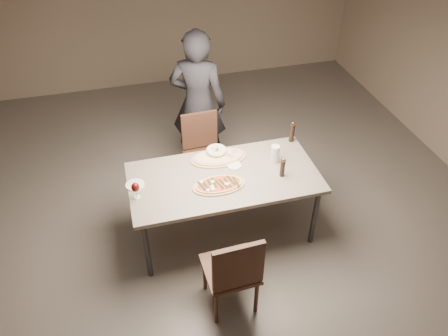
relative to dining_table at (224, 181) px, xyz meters
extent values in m
plane|color=#5D5650|center=(0.00, 0.00, -0.69)|extent=(7.00, 7.00, 0.00)
cube|color=gray|center=(0.00, 0.00, 0.04)|extent=(1.80, 0.90, 0.04)
cylinder|color=#333335|center=(-0.82, -0.37, -0.34)|extent=(0.05, 0.05, 0.71)
cylinder|color=#333335|center=(0.82, -0.37, -0.34)|extent=(0.05, 0.05, 0.71)
cylinder|color=#333335|center=(-0.82, 0.37, -0.34)|extent=(0.05, 0.05, 0.71)
cylinder|color=#333335|center=(0.82, 0.37, -0.34)|extent=(0.05, 0.05, 0.71)
ellipsoid|color=white|center=(-0.15, -0.19, 0.10)|extent=(0.04, 0.04, 0.01)
ellipsoid|color=white|center=(-0.02, -0.15, 0.10)|extent=(0.04, 0.04, 0.01)
ellipsoid|color=white|center=(-0.20, -0.19, 0.10)|extent=(0.04, 0.04, 0.01)
ellipsoid|color=white|center=(-0.23, -0.07, 0.10)|extent=(0.04, 0.04, 0.01)
ellipsoid|color=white|center=(-0.13, -0.09, 0.10)|extent=(0.04, 0.04, 0.01)
ellipsoid|color=white|center=(-0.15, -0.15, 0.10)|extent=(0.04, 0.04, 0.01)
ellipsoid|color=white|center=(-0.01, -0.15, 0.10)|extent=(0.04, 0.04, 0.01)
cube|color=#1D3114|center=(-0.24, -0.12, 0.09)|extent=(0.06, 0.14, 0.01)
cube|color=#1D3114|center=(-0.20, -0.14, 0.09)|extent=(0.06, 0.14, 0.01)
cube|color=#1D3114|center=(-0.16, -0.13, 0.09)|extent=(0.03, 0.14, 0.01)
cube|color=#1D3114|center=(-0.12, -0.11, 0.09)|extent=(0.03, 0.14, 0.01)
cube|color=#1D3114|center=(-0.08, -0.14, 0.09)|extent=(0.06, 0.14, 0.01)
cube|color=#1D3114|center=(-0.04, -0.14, 0.09)|extent=(0.07, 0.14, 0.01)
cube|color=#1D3114|center=(0.00, -0.13, 0.09)|extent=(0.05, 0.14, 0.01)
cube|color=#1D3114|center=(0.04, -0.11, 0.09)|extent=(0.06, 0.14, 0.01)
cube|color=#1D3114|center=(0.08, -0.14, 0.09)|extent=(0.04, 0.14, 0.01)
cylinder|color=#CC7D89|center=(0.15, 0.24, 0.09)|extent=(0.07, 0.07, 0.00)
cylinder|color=#CC7D89|center=(0.10, 0.28, 0.09)|extent=(0.07, 0.07, 0.00)
cylinder|color=#CC7D89|center=(0.05, 0.33, 0.09)|extent=(0.07, 0.07, 0.00)
cylinder|color=#CC7D89|center=(0.19, 0.31, 0.09)|extent=(0.07, 0.07, 0.00)
cylinder|color=beige|center=(0.01, 0.35, 0.09)|extent=(0.17, 0.17, 0.07)
torus|color=beige|center=(0.01, 0.35, 0.12)|extent=(0.21, 0.21, 0.03)
cube|color=#A07740|center=(0.04, 0.35, 0.11)|extent=(0.06, 0.05, 0.04)
cube|color=#A07740|center=(0.02, 0.37, 0.11)|extent=(0.05, 0.06, 0.04)
cube|color=#A07740|center=(-0.01, 0.36, 0.11)|extent=(0.07, 0.06, 0.04)
cube|color=#A07740|center=(-0.01, 0.33, 0.11)|extent=(0.07, 0.07, 0.04)
cube|color=#A07740|center=(0.02, 0.32, 0.11)|extent=(0.06, 0.07, 0.04)
cylinder|color=white|center=(0.14, 0.12, 0.06)|extent=(0.14, 0.14, 0.02)
cylinder|color=olive|center=(0.14, 0.12, 0.07)|extent=(0.09, 0.09, 0.00)
cylinder|color=black|center=(0.83, 0.38, 0.15)|extent=(0.05, 0.05, 0.19)
cylinder|color=black|center=(0.83, 0.38, 0.26)|extent=(0.06, 0.06, 0.02)
sphere|color=gold|center=(0.83, 0.38, 0.28)|extent=(0.02, 0.02, 0.02)
cylinder|color=black|center=(0.53, -0.13, 0.14)|extent=(0.05, 0.05, 0.16)
cylinder|color=black|center=(0.53, -0.13, 0.23)|extent=(0.05, 0.05, 0.02)
sphere|color=gold|center=(0.53, -0.13, 0.25)|extent=(0.02, 0.02, 0.02)
cylinder|color=silver|center=(0.54, 0.10, 0.15)|extent=(0.09, 0.09, 0.18)
cylinder|color=silver|center=(-0.83, -0.09, 0.06)|extent=(0.06, 0.06, 0.01)
cylinder|color=silver|center=(-0.83, -0.09, 0.10)|extent=(0.01, 0.01, 0.08)
ellipsoid|color=#470A0A|center=(-0.83, -0.09, 0.18)|extent=(0.07, 0.07, 0.09)
cylinder|color=white|center=(-0.83, 0.08, 0.06)|extent=(0.17, 0.17, 0.01)
cube|color=#42271B|center=(-0.17, -0.83, -0.26)|extent=(0.46, 0.46, 0.04)
cylinder|color=#42271B|center=(-0.34, -1.01, -0.49)|extent=(0.04, 0.04, 0.41)
cylinder|color=#42271B|center=(0.02, -1.00, -0.49)|extent=(0.04, 0.04, 0.41)
cylinder|color=#42271B|center=(-0.35, -0.65, -0.49)|extent=(0.04, 0.04, 0.41)
cylinder|color=#42271B|center=(0.01, -0.64, -0.49)|extent=(0.04, 0.04, 0.41)
cube|color=#42271B|center=(-0.16, -1.03, 0.01)|extent=(0.42, 0.06, 0.46)
cube|color=#42271B|center=(-0.03, 0.74, -0.28)|extent=(0.44, 0.44, 0.04)
cylinder|color=#42271B|center=(0.14, 0.92, -0.49)|extent=(0.03, 0.03, 0.40)
cylinder|color=#42271B|center=(-0.21, 0.91, -0.49)|extent=(0.03, 0.03, 0.40)
cylinder|color=#42271B|center=(0.15, 0.57, -0.49)|extent=(0.03, 0.03, 0.40)
cylinder|color=#42271B|center=(-0.20, 0.56, -0.49)|extent=(0.03, 0.03, 0.40)
cube|color=#42271B|center=(-0.04, 0.93, -0.02)|extent=(0.41, 0.06, 0.45)
imported|color=black|center=(0.01, 1.17, 0.18)|extent=(0.75, 0.64, 1.75)
camera|label=1|loc=(-0.82, -3.07, 2.72)|focal=35.00mm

